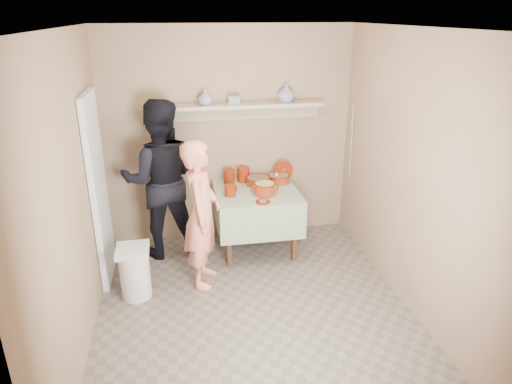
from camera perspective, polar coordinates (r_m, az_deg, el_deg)
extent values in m
plane|color=#6A5F53|center=(4.58, -0.18, -14.72)|extent=(3.50, 3.50, 0.00)
cube|color=silver|center=(4.96, -19.05, 0.15)|extent=(0.06, 0.70, 2.00)
cylinder|color=#681100|center=(5.55, -3.38, 1.96)|extent=(0.14, 0.14, 0.18)
cylinder|color=#681100|center=(5.61, -1.58, 2.21)|extent=(0.15, 0.15, 0.18)
cylinder|color=#681100|center=(5.18, -3.24, 0.19)|extent=(0.13, 0.13, 0.13)
cylinder|color=#681100|center=(5.35, -3.17, 0.40)|extent=(0.15, 0.15, 0.04)
cylinder|color=#681100|center=(5.65, 3.41, 2.64)|extent=(0.25, 0.05, 0.25)
imported|color=navy|center=(5.49, 3.80, 12.23)|extent=(0.27, 0.27, 0.21)
imported|color=navy|center=(5.34, -6.35, 11.69)|extent=(0.22, 0.22, 0.18)
cube|color=navy|center=(5.37, -2.65, 11.42)|extent=(0.16, 0.13, 0.09)
imported|color=#E88164|center=(4.70, -6.80, -2.83)|extent=(0.48, 0.63, 1.57)
imported|color=black|center=(5.33, -11.82, 1.50)|extent=(0.90, 0.70, 1.85)
cube|color=#96795C|center=(5.62, -3.37, 6.97)|extent=(3.00, 0.02, 2.60)
cube|color=#96795C|center=(2.44, 7.31, -14.12)|extent=(3.00, 0.02, 2.60)
cube|color=#96795C|center=(4.00, -22.04, -0.80)|extent=(0.02, 3.50, 2.60)
cube|color=#96795C|center=(4.46, 19.30, 1.84)|extent=(0.02, 3.50, 2.60)
cube|color=silver|center=(3.69, -0.22, 19.97)|extent=(3.00, 3.50, 0.02)
cube|color=#4C2D16|center=(5.14, -3.39, -5.78)|extent=(0.05, 0.05, 0.71)
cube|color=#4C2D16|center=(5.27, 4.87, -5.09)|extent=(0.05, 0.05, 0.71)
cube|color=#4C2D16|center=(5.82, -4.32, -2.38)|extent=(0.05, 0.05, 0.71)
cube|color=#4C2D16|center=(5.94, 2.99, -1.85)|extent=(0.05, 0.05, 0.71)
cube|color=#4C2D16|center=(5.38, 0.04, -0.06)|extent=(0.90, 0.90, 0.04)
cube|color=#2B591E|center=(5.37, 0.04, 0.19)|extent=(0.96, 0.96, 0.01)
cube|color=#2B591E|center=(5.02, 1.02, -4.07)|extent=(0.96, 0.01, 0.44)
cube|color=#2B591E|center=(5.89, -0.80, -0.08)|extent=(0.96, 0.01, 0.44)
cube|color=#2B591E|center=(5.39, -4.99, -2.28)|extent=(0.01, 0.96, 0.44)
cube|color=#2B591E|center=(5.55, 4.92, -1.56)|extent=(0.01, 0.96, 0.44)
cylinder|color=maroon|center=(5.51, 0.25, 1.35)|extent=(0.28, 0.28, 0.09)
cylinder|color=#681100|center=(5.49, 0.25, 1.75)|extent=(0.30, 0.30, 0.01)
cylinder|color=brown|center=(5.50, 0.25, 1.60)|extent=(0.25, 0.25, 0.05)
cylinder|color=maroon|center=(5.60, 2.86, 1.69)|extent=(0.26, 0.26, 0.09)
cylinder|color=#681100|center=(5.59, 2.87, 2.09)|extent=(0.28, 0.28, 0.01)
cylinder|color=#8C6B54|center=(5.59, 2.87, 1.93)|extent=(0.23, 0.23, 0.05)
cylinder|color=silver|center=(5.43, 3.30, 2.52)|extent=(0.01, 0.22, 0.16)
sphere|color=silver|center=(5.56, 2.60, 2.16)|extent=(0.07, 0.07, 0.07)
cylinder|color=maroon|center=(5.20, 1.10, 0.38)|extent=(0.24, 0.24, 0.14)
cylinder|color=#681100|center=(5.18, 1.11, 1.03)|extent=(0.25, 0.25, 0.01)
cylinder|color=tan|center=(5.19, 1.10, 0.88)|extent=(0.21, 0.21, 0.05)
torus|color=#681100|center=(5.18, -0.20, 0.36)|extent=(0.09, 0.02, 0.09)
torus|color=#681100|center=(5.22, 2.39, 0.53)|extent=(0.09, 0.02, 0.09)
cylinder|color=#681100|center=(5.01, 0.87, -1.24)|extent=(0.16, 0.16, 0.02)
cylinder|color=#8C6B54|center=(5.01, 0.87, -1.13)|extent=(0.09, 0.09, 0.01)
cube|color=tan|center=(5.42, -1.14, 10.81)|extent=(1.80, 0.25, 0.04)
cube|color=tan|center=(5.55, -1.34, 10.02)|extent=(1.80, 0.02, 0.18)
cylinder|color=silver|center=(4.82, -14.86, -9.96)|extent=(0.30, 0.30, 0.50)
cube|color=silver|center=(4.68, -15.19, -7.03)|extent=(0.32, 0.32, 0.06)
cylinder|color=silver|center=(5.68, 12.00, 9.29)|extent=(0.01, 0.01, 0.30)
cylinder|color=silver|center=(5.73, 11.85, 6.32)|extent=(0.01, 0.01, 0.30)
cylinder|color=silver|center=(5.79, 11.69, 3.41)|extent=(0.01, 0.01, 0.30)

